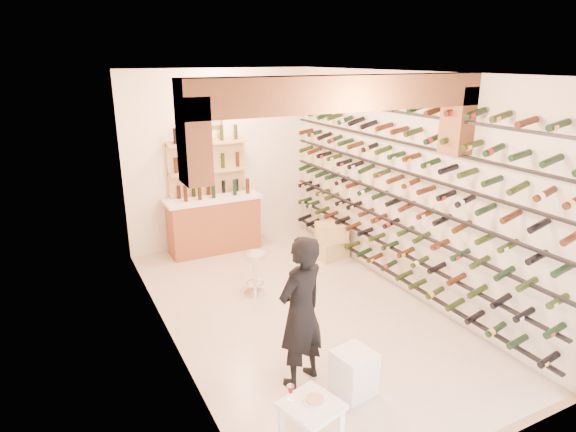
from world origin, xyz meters
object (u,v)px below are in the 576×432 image
object	(u,v)px
back_counter	(214,223)
chrome_barstool	(255,271)
person	(301,312)
crate_lower	(331,249)
tasting_table	(311,415)
wine_rack	(392,190)
white_stool	(354,372)

from	to	relation	value
back_counter	chrome_barstool	xyz separation A→B (m)	(-0.04, -1.94, -0.15)
back_counter	person	distance (m)	4.07
crate_lower	chrome_barstool	bearing A→B (deg)	-159.12
tasting_table	crate_lower	distance (m)	4.63
back_counter	person	size ratio (longest dim) A/B	1.01
wine_rack	tasting_table	size ratio (longest dim) A/B	7.32
back_counter	crate_lower	bearing A→B (deg)	-36.88
tasting_table	white_stool	bearing A→B (deg)	20.20
white_stool	chrome_barstool	xyz separation A→B (m)	(-0.04, 2.51, 0.14)
tasting_table	back_counter	bearing A→B (deg)	64.32
wine_rack	person	bearing A→B (deg)	-148.28
wine_rack	white_stool	size ratio (longest dim) A/B	11.90
wine_rack	white_stool	bearing A→B (deg)	-135.47
tasting_table	crate_lower	size ratio (longest dim) A/B	1.43
wine_rack	person	distance (m)	2.73
tasting_table	white_stool	world-z (taller)	tasting_table
wine_rack	crate_lower	distance (m)	1.95
white_stool	person	xyz separation A→B (m)	(-0.41, 0.42, 0.60)
tasting_table	chrome_barstool	distance (m)	3.27
back_counter	crate_lower	size ratio (longest dim) A/B	3.11
person	tasting_table	bearing A→B (deg)	46.84
white_stool	crate_lower	bearing A→B (deg)	61.80
back_counter	crate_lower	xyz separation A→B (m)	(1.70, -1.28, -0.37)
person	crate_lower	xyz separation A→B (m)	(2.11, 2.76, -0.68)
tasting_table	wine_rack	bearing A→B (deg)	26.20
tasting_table	crate_lower	world-z (taller)	tasting_table
back_counter	white_stool	world-z (taller)	back_counter
tasting_table	crate_lower	bearing A→B (deg)	40.09
wine_rack	back_counter	world-z (taller)	wine_rack
person	crate_lower	distance (m)	3.54
tasting_table	person	size ratio (longest dim) A/B	0.46
tasting_table	chrome_barstool	size ratio (longest dim) A/B	1.18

